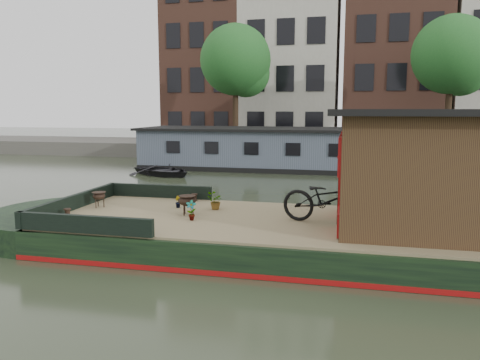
% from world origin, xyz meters
% --- Properties ---
extents(ground, '(120.00, 120.00, 0.00)m').
position_xyz_m(ground, '(0.00, 0.00, 0.00)').
color(ground, '#2B311F').
rests_on(ground, ground).
extents(houseboat_hull, '(14.01, 4.02, 0.60)m').
position_xyz_m(houseboat_hull, '(-1.33, 0.00, 0.27)').
color(houseboat_hull, black).
rests_on(houseboat_hull, ground).
extents(houseboat_deck, '(11.80, 3.80, 0.05)m').
position_xyz_m(houseboat_deck, '(0.00, 0.00, 0.62)').
color(houseboat_deck, olive).
rests_on(houseboat_deck, houseboat_hull).
extents(bow_bulwark, '(3.00, 4.00, 0.35)m').
position_xyz_m(bow_bulwark, '(-5.07, 0.00, 0.82)').
color(bow_bulwark, black).
rests_on(bow_bulwark, houseboat_deck).
extents(cabin, '(4.00, 3.50, 2.42)m').
position_xyz_m(cabin, '(2.19, 0.00, 1.88)').
color(cabin, black).
rests_on(cabin, houseboat_deck).
extents(bicycle, '(2.15, 1.20, 1.07)m').
position_xyz_m(bicycle, '(0.20, -0.10, 1.19)').
color(bicycle, black).
rests_on(bicycle, houseboat_deck).
extents(potted_plant_a, '(0.26, 0.20, 0.44)m').
position_xyz_m(potted_plant_a, '(-2.75, -0.44, 0.87)').
color(potted_plant_a, brown).
rests_on(potted_plant_a, houseboat_deck).
extents(potted_plant_b, '(0.21, 0.21, 0.30)m').
position_xyz_m(potted_plant_b, '(-3.51, 0.75, 0.80)').
color(potted_plant_b, brown).
rests_on(potted_plant_b, houseboat_deck).
extents(potted_plant_c, '(0.47, 0.44, 0.41)m').
position_xyz_m(potted_plant_c, '(-2.56, 0.76, 0.86)').
color(potted_plant_c, '#9E342E').
rests_on(potted_plant_c, houseboat_deck).
extents(potted_plant_e, '(0.18, 0.17, 0.28)m').
position_xyz_m(potted_plant_e, '(-4.04, -1.58, 0.79)').
color(potted_plant_e, '#A86831').
rests_on(potted_plant_e, houseboat_deck).
extents(brazier_front, '(0.44, 0.44, 0.45)m').
position_xyz_m(brazier_front, '(-3.02, 0.07, 0.87)').
color(brazier_front, black).
rests_on(brazier_front, houseboat_deck).
extents(brazier_rear, '(0.47, 0.47, 0.39)m').
position_xyz_m(brazier_rear, '(-5.44, 0.35, 0.84)').
color(brazier_rear, black).
rests_on(brazier_rear, houseboat_deck).
extents(bollard_port, '(0.17, 0.17, 0.19)m').
position_xyz_m(bollard_port, '(-3.39, 1.66, 0.75)').
color(bollard_port, black).
rests_on(bollard_port, houseboat_deck).
extents(bollard_stbd, '(0.16, 0.16, 0.19)m').
position_xyz_m(bollard_stbd, '(-5.60, -0.76, 0.74)').
color(bollard_stbd, black).
rests_on(bollard_stbd, houseboat_deck).
extents(dinghy, '(3.99, 3.59, 0.68)m').
position_xyz_m(dinghy, '(-7.91, 10.42, 0.34)').
color(dinghy, black).
rests_on(dinghy, ground).
extents(far_houseboat, '(20.40, 4.40, 2.11)m').
position_xyz_m(far_houseboat, '(0.00, 14.00, 0.97)').
color(far_houseboat, '#4C5466').
rests_on(far_houseboat, ground).
extents(quay, '(60.00, 6.00, 0.90)m').
position_xyz_m(quay, '(0.00, 20.50, 0.45)').
color(quay, '#47443F').
rests_on(quay, ground).
extents(townhouse_row, '(27.25, 8.00, 16.50)m').
position_xyz_m(townhouse_row, '(0.15, 27.50, 7.90)').
color(townhouse_row, brown).
rests_on(townhouse_row, ground).
extents(tree_left, '(4.40, 4.40, 7.40)m').
position_xyz_m(tree_left, '(-6.36, 19.07, 5.89)').
color(tree_left, '#332316').
rests_on(tree_left, quay).
extents(tree_right, '(4.40, 4.40, 7.40)m').
position_xyz_m(tree_right, '(6.14, 19.07, 5.89)').
color(tree_right, '#332316').
rests_on(tree_right, quay).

